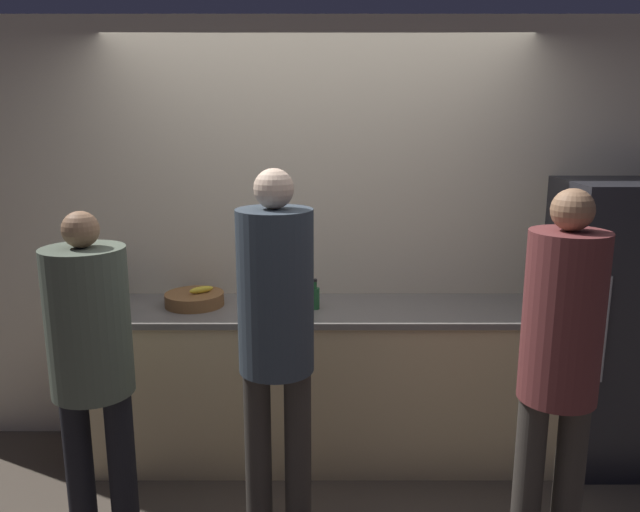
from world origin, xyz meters
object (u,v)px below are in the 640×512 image
object	(u,v)px
person_right	(563,357)
bottle_dark	(538,304)
utensil_crock	(117,286)
bottle_green	(317,297)
person_center	(279,326)
refrigerator	(619,325)
fruit_bowl	(197,299)
bottle_clear	(125,296)
person_left	(94,350)
cup_blue	(116,305)

from	to	relation	value
person_right	bottle_dark	world-z (taller)	person_right
utensil_crock	bottle_green	xyz separation A→B (m)	(1.23, -0.23, -0.00)
person_right	utensil_crock	xyz separation A→B (m)	(-2.28, 1.18, -0.01)
person_right	person_center	bearing A→B (deg)	168.58
refrigerator	fruit_bowl	size ratio (longest dim) A/B	4.89
utensil_crock	bottle_clear	distance (m)	0.22
refrigerator	utensil_crock	world-z (taller)	refrigerator
refrigerator	bottle_clear	distance (m)	2.88
person_right	bottle_clear	bearing A→B (deg)	155.71
person_left	person_right	distance (m)	2.08
person_left	bottle_dark	size ratio (longest dim) A/B	8.05
fruit_bowl	bottle_dark	distance (m)	1.93
fruit_bowl	bottle_clear	world-z (taller)	bottle_clear
person_center	person_right	distance (m)	1.25
refrigerator	person_right	world-z (taller)	person_right
person_center	bottle_green	xyz separation A→B (m)	(0.17, 0.70, -0.07)
refrigerator	bottle_clear	xyz separation A→B (m)	(-2.88, 0.02, 0.17)
refrigerator	utensil_crock	xyz separation A→B (m)	(-2.98, 0.22, 0.18)
cup_blue	utensil_crock	bearing A→B (deg)	105.98
person_center	fruit_bowl	bearing A→B (deg)	124.67
refrigerator	person_right	size ratio (longest dim) A/B	0.96
person_center	bottle_clear	distance (m)	1.20
person_right	bottle_clear	world-z (taller)	person_right
cup_blue	bottle_green	bearing A→B (deg)	4.67
bottle_clear	bottle_green	world-z (taller)	bottle_green
fruit_bowl	utensil_crock	world-z (taller)	utensil_crock
utensil_crock	bottle_dark	bearing A→B (deg)	-9.19
person_left	person_right	xyz separation A→B (m)	(2.07, -0.19, 0.05)
fruit_bowl	utensil_crock	bearing A→B (deg)	162.81
utensil_crock	cup_blue	xyz separation A→B (m)	(0.09, -0.32, -0.03)
person_left	fruit_bowl	bearing A→B (deg)	69.33
fruit_bowl	bottle_green	bearing A→B (deg)	-5.40
person_center	fruit_bowl	distance (m)	0.94
person_right	bottle_clear	distance (m)	2.38
person_right	bottle_dark	size ratio (longest dim) A/B	8.65
person_left	fruit_bowl	distance (m)	0.88
utensil_crock	person_left	bearing A→B (deg)	-78.04
bottle_dark	bottle_green	distance (m)	1.22
fruit_bowl	utensil_crock	size ratio (longest dim) A/B	1.29
person_center	refrigerator	bearing A→B (deg)	20.37
fruit_bowl	bottle_clear	bearing A→B (deg)	-175.03
person_right	fruit_bowl	world-z (taller)	person_right
person_right	bottle_clear	size ratio (longest dim) A/B	10.52
person_right	bottle_green	world-z (taller)	person_right
person_center	fruit_bowl	xyz separation A→B (m)	(-0.53, 0.77, -0.10)
person_center	cup_blue	xyz separation A→B (m)	(-0.96, 0.61, -0.09)
utensil_crock	bottle_clear	size ratio (longest dim) A/B	1.60
fruit_bowl	bottle_dark	bearing A→B (deg)	-6.94
utensil_crock	cup_blue	size ratio (longest dim) A/B	2.85
refrigerator	bottle_green	distance (m)	1.76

